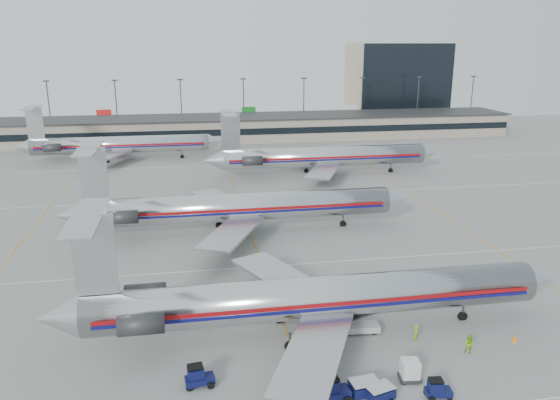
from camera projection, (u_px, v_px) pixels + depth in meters
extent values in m
plane|color=gray|center=(276.00, 306.00, 54.20)|extent=(260.00, 260.00, 0.00)
cube|color=silver|center=(262.00, 266.00, 63.67)|extent=(160.00, 0.15, 0.02)
cube|color=gray|center=(216.00, 129.00, 146.13)|extent=(160.00, 16.00, 6.00)
cube|color=black|center=(218.00, 133.00, 138.41)|extent=(160.00, 0.20, 1.60)
cube|color=#2D2D30|center=(216.00, 117.00, 145.27)|extent=(162.00, 17.00, 0.30)
cylinder|color=#38383D|center=(49.00, 109.00, 150.74)|extent=(0.30, 0.30, 15.00)
cube|color=#2D2D30|center=(46.00, 81.00, 148.63)|extent=(1.60, 0.40, 0.35)
cylinder|color=#38383D|center=(117.00, 108.00, 153.70)|extent=(0.30, 0.30, 15.00)
cube|color=#2D2D30|center=(114.00, 80.00, 151.59)|extent=(1.60, 0.40, 0.35)
cylinder|color=#38383D|center=(181.00, 107.00, 156.66)|extent=(0.30, 0.30, 15.00)
cube|color=#2D2D30|center=(180.00, 80.00, 154.55)|extent=(1.60, 0.40, 0.35)
cylinder|color=#38383D|center=(244.00, 105.00, 159.62)|extent=(0.30, 0.30, 15.00)
cube|color=#2D2D30|center=(243.00, 79.00, 157.51)|extent=(1.60, 0.40, 0.35)
cylinder|color=#38383D|center=(304.00, 104.00, 162.58)|extent=(0.30, 0.30, 15.00)
cube|color=#2D2D30|center=(304.00, 78.00, 160.47)|extent=(1.60, 0.40, 0.35)
cylinder|color=#38383D|center=(362.00, 103.00, 165.54)|extent=(0.30, 0.30, 15.00)
cube|color=#2D2D30|center=(363.00, 78.00, 163.43)|extent=(1.60, 0.40, 0.35)
cylinder|color=#38383D|center=(417.00, 102.00, 168.50)|extent=(0.30, 0.30, 15.00)
cube|color=#2D2D30|center=(419.00, 77.00, 166.39)|extent=(1.60, 0.40, 0.35)
cylinder|color=#38383D|center=(471.00, 101.00, 171.46)|extent=(0.30, 0.30, 15.00)
cube|color=#2D2D30|center=(474.00, 76.00, 169.35)|extent=(1.60, 0.40, 0.35)
cube|color=tan|center=(396.00, 82.00, 182.10)|extent=(30.00, 20.00, 25.00)
cylinder|color=silver|center=(318.00, 297.00, 48.16)|extent=(40.09, 3.71, 3.71)
cone|color=silver|center=(540.00, 280.00, 51.72)|extent=(3.21, 3.71, 3.71)
cone|color=#B2B2B7|center=(58.00, 318.00, 44.56)|extent=(3.61, 3.71, 3.71)
cube|color=maroon|center=(323.00, 305.00, 46.35)|extent=(38.09, 0.05, 0.35)
cube|color=#0D0D5B|center=(323.00, 310.00, 46.46)|extent=(38.09, 0.05, 0.28)
cube|color=#B2B2B7|center=(282.00, 277.00, 54.75)|extent=(9.32, 13.59, 0.32)
cube|color=#B2B2B7|center=(314.00, 352.00, 41.47)|extent=(9.32, 13.59, 0.32)
cube|color=#B2B2B7|center=(94.00, 255.00, 43.65)|extent=(3.41, 0.25, 6.82)
cube|color=#B2B2B7|center=(86.00, 217.00, 42.71)|extent=(2.41, 10.52, 0.18)
cylinder|color=#2D2D30|center=(146.00, 293.00, 48.31)|extent=(3.61, 1.70, 1.70)
cylinder|color=#2D2D30|center=(141.00, 324.00, 42.90)|extent=(3.61, 1.70, 1.70)
cylinder|color=#2D2D30|center=(463.00, 312.00, 51.21)|extent=(0.20, 0.20, 1.65)
cylinder|color=#2D2D30|center=(290.00, 341.00, 46.13)|extent=(0.20, 0.20, 1.65)
cylinder|color=#2D2D30|center=(280.00, 315.00, 50.68)|extent=(0.20, 0.20, 1.65)
cylinder|color=black|center=(462.00, 316.00, 51.34)|extent=(0.90, 0.30, 0.90)
cylinder|color=silver|center=(242.00, 207.00, 74.33)|extent=(41.05, 3.80, 3.80)
cone|color=silver|center=(396.00, 199.00, 77.97)|extent=(3.28, 3.80, 3.80)
cone|color=#B2B2B7|center=(70.00, 216.00, 70.65)|extent=(3.69, 3.80, 3.80)
cube|color=maroon|center=(243.00, 210.00, 72.48)|extent=(39.00, 0.05, 0.36)
cube|color=#0D0D5B|center=(243.00, 213.00, 72.59)|extent=(39.00, 0.05, 0.29)
cube|color=#B2B2B7|center=(223.00, 201.00, 81.07)|extent=(9.55, 13.91, 0.33)
cube|color=#B2B2B7|center=(232.00, 232.00, 67.47)|extent=(9.55, 13.91, 0.33)
cube|color=#B2B2B7|center=(93.00, 174.00, 69.71)|extent=(3.49, 0.26, 6.98)
cube|color=#B2B2B7|center=(88.00, 149.00, 68.75)|extent=(2.46, 10.78, 0.18)
cylinder|color=#2D2D30|center=(127.00, 204.00, 74.48)|extent=(3.69, 1.74, 1.74)
cylinder|color=#2D2D30|center=(123.00, 217.00, 68.94)|extent=(3.69, 1.74, 1.74)
cylinder|color=#2D2D30|center=(343.00, 220.00, 77.45)|extent=(0.21, 0.21, 1.69)
cylinder|color=#2D2D30|center=(221.00, 233.00, 72.25)|extent=(0.21, 0.21, 1.69)
cylinder|color=#2D2D30|center=(219.00, 222.00, 76.91)|extent=(0.21, 0.21, 1.69)
cylinder|color=black|center=(343.00, 224.00, 77.59)|extent=(0.92, 0.31, 0.92)
cylinder|color=silver|center=(325.00, 157.00, 106.80)|extent=(39.97, 3.89, 3.89)
cone|color=silver|center=(429.00, 153.00, 110.36)|extent=(3.37, 3.89, 3.89)
cone|color=#B2B2B7|center=(213.00, 161.00, 103.20)|extent=(3.79, 3.89, 3.89)
cube|color=maroon|center=(328.00, 158.00, 104.90)|extent=(37.97, 0.05, 0.37)
cube|color=#0D0D5B|center=(328.00, 160.00, 105.02)|extent=(37.97, 0.05, 0.29)
cube|color=#B2B2B7|center=(306.00, 155.00, 113.71)|extent=(9.78, 14.26, 0.34)
cube|color=#B2B2B7|center=(324.00, 171.00, 99.77)|extent=(9.78, 14.26, 0.34)
cube|color=#B2B2B7|center=(230.00, 131.00, 102.24)|extent=(3.58, 0.26, 7.15)
cube|color=#B2B2B7|center=(228.00, 113.00, 101.25)|extent=(2.52, 11.05, 0.19)
cylinder|color=#2D2D30|center=(249.00, 155.00, 107.13)|extent=(3.79, 1.79, 1.79)
cylinder|color=#2D2D30|center=(252.00, 161.00, 101.45)|extent=(3.79, 1.79, 1.79)
cylinder|color=#2D2D30|center=(391.00, 168.00, 109.83)|extent=(0.21, 0.21, 1.74)
cylinder|color=#2D2D30|center=(312.00, 174.00, 104.67)|extent=(0.21, 0.21, 1.74)
cylinder|color=#2D2D30|center=(306.00, 168.00, 109.45)|extent=(0.21, 0.21, 1.74)
cylinder|color=black|center=(390.00, 170.00, 109.97)|extent=(0.95, 0.32, 0.95)
cylinder|color=silver|center=(122.00, 145.00, 120.37)|extent=(38.04, 3.70, 3.70)
cone|color=silver|center=(215.00, 142.00, 123.76)|extent=(3.20, 3.70, 3.70)
cone|color=#B2B2B7|center=(22.00, 148.00, 116.95)|extent=(3.60, 3.70, 3.70)
cube|color=maroon|center=(121.00, 145.00, 118.57)|extent=(36.13, 0.05, 0.35)
cube|color=#0D0D5B|center=(121.00, 147.00, 118.68)|extent=(36.13, 0.05, 0.28)
cube|color=#B2B2B7|center=(116.00, 144.00, 126.95)|extent=(9.31, 13.57, 0.32)
cube|color=#B2B2B7|center=(109.00, 156.00, 113.69)|extent=(9.31, 13.57, 0.32)
cube|color=#B2B2B7|center=(35.00, 123.00, 116.03)|extent=(3.40, 0.25, 6.81)
cube|color=#B2B2B7|center=(31.00, 108.00, 115.09)|extent=(2.40, 10.51, 0.18)
cylinder|color=#2D2D30|center=(58.00, 143.00, 120.68)|extent=(3.60, 1.70, 1.70)
cylinder|color=#2D2D30|center=(52.00, 148.00, 115.28)|extent=(3.60, 1.70, 1.70)
cylinder|color=#2D2D30|center=(182.00, 155.00, 123.25)|extent=(0.20, 0.20, 1.65)
cylinder|color=#2D2D30|center=(107.00, 159.00, 118.35)|extent=(0.20, 0.20, 1.65)
cylinder|color=#2D2D30|center=(110.00, 155.00, 122.89)|extent=(0.20, 0.20, 1.65)
cylinder|color=black|center=(182.00, 157.00, 123.39)|extent=(0.90, 0.30, 0.90)
cube|color=#0A0F3C|center=(200.00, 380.00, 41.36)|extent=(2.32, 1.40, 0.50)
cube|color=#0A0F3C|center=(196.00, 373.00, 41.15)|extent=(1.32, 1.16, 0.90)
cube|color=black|center=(195.00, 366.00, 40.98)|extent=(1.27, 1.10, 0.08)
cylinder|color=black|center=(210.00, 378.00, 42.04)|extent=(0.56, 0.18, 0.56)
cylinder|color=black|center=(211.00, 385.00, 41.09)|extent=(0.56, 0.18, 0.56)
cylinder|color=black|center=(189.00, 380.00, 41.77)|extent=(0.56, 0.18, 0.56)
cylinder|color=black|center=(190.00, 388.00, 40.83)|extent=(0.56, 0.18, 0.56)
cube|color=#0A0F3C|center=(333.00, 393.00, 39.68)|extent=(2.52, 1.46, 0.55)
cube|color=#0A0F3C|center=(329.00, 386.00, 39.45)|extent=(1.42, 1.23, 0.98)
cube|color=black|center=(330.00, 378.00, 39.27)|extent=(1.36, 1.17, 0.09)
cylinder|color=black|center=(343.00, 391.00, 40.43)|extent=(0.61, 0.20, 0.61)
cylinder|color=black|center=(347.00, 400.00, 39.39)|extent=(0.61, 0.20, 0.61)
cylinder|color=black|center=(320.00, 393.00, 40.14)|extent=(0.61, 0.20, 0.61)
cube|color=#0A0F3C|center=(438.00, 392.00, 40.02)|extent=(2.01, 1.17, 0.44)
cube|color=#0A0F3C|center=(436.00, 386.00, 39.83)|extent=(1.14, 0.98, 0.78)
cube|color=black|center=(436.00, 380.00, 39.68)|extent=(1.09, 0.93, 0.07)
cylinder|color=black|center=(444.00, 390.00, 40.61)|extent=(0.49, 0.16, 0.49)
cylinder|color=black|center=(450.00, 397.00, 39.78)|extent=(0.49, 0.16, 0.49)
cylinder|color=black|center=(427.00, 392.00, 40.38)|extent=(0.49, 0.16, 0.49)
cylinder|color=black|center=(432.00, 399.00, 39.56)|extent=(0.49, 0.16, 0.49)
cube|color=#0A0F3C|center=(364.00, 388.00, 40.29)|extent=(2.26, 1.68, 0.78)
cube|color=#A7A7A7|center=(365.00, 381.00, 40.13)|extent=(2.26, 1.68, 0.07)
cylinder|color=black|center=(371.00, 386.00, 41.11)|extent=(0.40, 0.16, 0.40)
cylinder|color=black|center=(377.00, 396.00, 39.95)|extent=(0.40, 0.16, 0.40)
cylinder|color=black|center=(351.00, 389.00, 40.85)|extent=(0.40, 0.16, 0.40)
cylinder|color=black|center=(356.00, 399.00, 39.69)|extent=(0.40, 0.16, 0.40)
cube|color=#0A0F3C|center=(380.00, 393.00, 39.74)|extent=(2.28, 1.85, 0.73)
cube|color=#A7A7A7|center=(380.00, 387.00, 39.60)|extent=(2.28, 1.85, 0.06)
cylinder|color=black|center=(386.00, 392.00, 40.51)|extent=(0.38, 0.15, 0.38)
cylinder|color=black|center=(367.00, 394.00, 40.27)|extent=(0.38, 0.15, 0.38)
cube|color=#2D2D30|center=(409.00, 377.00, 42.17)|extent=(1.75, 1.51, 0.27)
cube|color=silver|center=(410.00, 368.00, 41.95)|extent=(1.47, 1.39, 1.34)
cylinder|color=black|center=(414.00, 374.00, 42.82)|extent=(0.22, 0.11, 0.22)
cylinder|color=black|center=(420.00, 382.00, 41.80)|extent=(0.22, 0.11, 0.22)
cylinder|color=black|center=(399.00, 376.00, 42.61)|extent=(0.22, 0.11, 0.22)
cylinder|color=black|center=(404.00, 384.00, 41.59)|extent=(0.22, 0.11, 0.22)
cube|color=#A7A7A7|center=(357.00, 327.00, 49.03)|extent=(4.19, 1.82, 0.57)
cube|color=#2D2D30|center=(364.00, 314.00, 48.78)|extent=(4.21, 1.38, 1.46)
cylinder|color=black|center=(370.00, 325.00, 49.93)|extent=(0.57, 0.18, 0.57)
cylinder|color=black|center=(374.00, 332.00, 48.75)|extent=(0.57, 0.18, 0.57)
cylinder|color=black|center=(339.00, 328.00, 49.44)|extent=(0.57, 0.18, 0.57)
cylinder|color=black|center=(343.00, 335.00, 48.26)|extent=(0.57, 0.18, 0.57)
imported|color=#7CCD13|center=(416.00, 333.00, 47.51)|extent=(0.66, 0.67, 1.56)
imported|color=#76C412|center=(470.00, 344.00, 45.62)|extent=(1.03, 0.96, 1.70)
cone|color=orange|center=(514.00, 338.00, 47.58)|extent=(0.50, 0.50, 0.66)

